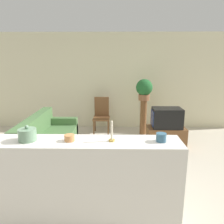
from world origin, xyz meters
name	(u,v)px	position (x,y,z in m)	size (l,w,h in m)	color
ground_plane	(83,195)	(0.00, 0.00, 0.00)	(14.00, 14.00, 0.00)	beige
wall_back	(99,81)	(0.00, 3.43, 1.35)	(9.00, 0.06, 2.70)	beige
couch	(48,144)	(-0.87, 1.22, 0.31)	(0.80, 1.88, 0.87)	#476B3D
tv_stand	(166,137)	(1.64, 1.88, 0.23)	(0.86, 0.48, 0.47)	brown
television	(167,118)	(1.64, 1.88, 0.69)	(0.66, 0.44, 0.44)	black
wooden_chair	(102,114)	(0.10, 2.87, 0.52)	(0.44, 0.44, 0.97)	brown
plant_stand	(143,117)	(1.23, 2.78, 0.46)	(0.17, 0.17, 0.93)	brown
potted_plant	(144,89)	(1.23, 2.78, 1.23)	(0.43, 0.43, 0.55)	#8E5B3D
foreground_counter	(74,183)	(0.00, -0.56, 0.54)	(2.48, 0.44, 1.07)	silver
decorative_bowl	(27,135)	(-0.51, -0.56, 1.14)	(0.20, 0.20, 0.18)	gray
candle_jar	(69,138)	(-0.03, -0.56, 1.11)	(0.12, 0.12, 0.07)	#C6844C
candlestick	(112,135)	(0.45, -0.56, 1.15)	(0.07, 0.07, 0.24)	#B7933D
coffee_tin	(161,137)	(1.00, -0.56, 1.12)	(0.11, 0.11, 0.10)	#335B75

